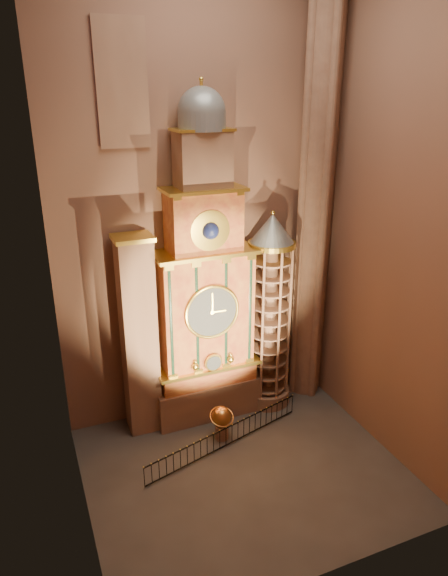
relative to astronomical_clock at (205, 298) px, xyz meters
name	(u,v)px	position (x,y,z in m)	size (l,w,h in m)	color
floor	(244,470)	(0.00, -4.96, -6.68)	(14.00, 14.00, 0.00)	#383330
wall_back	(196,207)	(0.00, 1.04, 4.32)	(22.00, 22.00, 0.00)	#8A5C4A
wall_left	(58,261)	(-7.00, -4.96, 4.32)	(22.00, 22.00, 0.00)	#8A5C4A
wall_right	(396,222)	(7.00, -4.96, 4.32)	(22.00, 22.00, 0.00)	#8A5C4A
astronomical_clock	(205,298)	(0.00, 0.00, 0.00)	(5.60, 2.41, 16.70)	#8C634C
portrait_tower	(139,337)	(-3.40, 0.02, -1.53)	(1.80, 1.60, 10.20)	#8C634C
stair_turret	(269,314)	(3.50, -0.26, -1.41)	(2.50, 2.50, 10.80)	#8C634C
gothic_pier	(316,201)	(6.10, 0.04, 4.32)	(2.04, 2.04, 22.00)	#8C634C
stained_glass_window	(122,84)	(-3.20, 0.95, 9.82)	(2.20, 0.14, 5.20)	navy
celestial_globe	(222,420)	(-0.08, -2.42, -5.62)	(1.25, 1.18, 1.76)	#8C634C
iron_railing	(226,437)	(-0.16, -3.13, -6.10)	(8.72, 2.48, 1.06)	black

